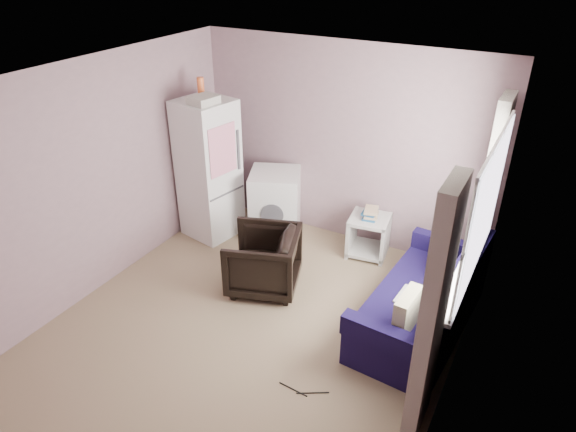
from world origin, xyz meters
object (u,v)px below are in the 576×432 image
at_px(fridge, 209,169).
at_px(washing_machine, 275,202).
at_px(sofa, 426,305).
at_px(armchair, 263,258).
at_px(side_table, 369,233).

height_order(fridge, washing_machine, fridge).
bearing_deg(sofa, armchair, -170.39).
bearing_deg(armchair, sofa, 76.22).
bearing_deg(side_table, washing_machine, -175.16).
bearing_deg(washing_machine, side_table, -18.46).
xyz_separation_m(washing_machine, sofa, (2.26, -0.93, -0.15)).
bearing_deg(washing_machine, sofa, -45.66).
bearing_deg(side_table, armchair, -123.07).
xyz_separation_m(fridge, sofa, (3.01, -0.56, -0.61)).
bearing_deg(washing_machine, armchair, -89.70).
relative_size(washing_machine, side_table, 1.37).
xyz_separation_m(fridge, side_table, (2.02, 0.48, -0.61)).
distance_m(armchair, washing_machine, 1.20).
distance_m(armchair, side_table, 1.44).
distance_m(fridge, washing_machine, 0.95).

